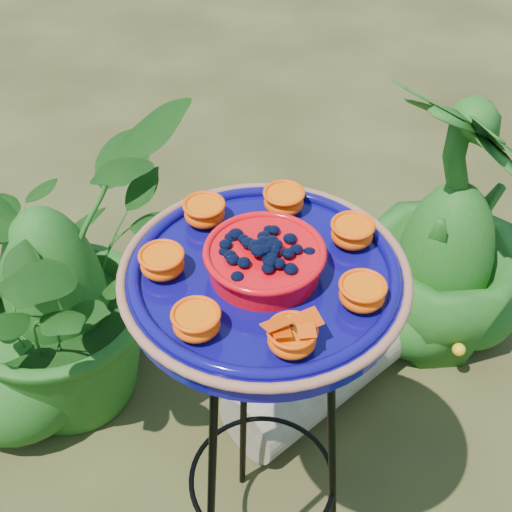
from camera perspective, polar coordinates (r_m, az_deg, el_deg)
name	(u,v)px	position (r m, az deg, el deg)	size (l,w,h in m)	color
tripod_stand	(263,416)	(1.51, 0.55, -12.68)	(0.38, 0.39, 0.93)	black
feeder_dish	(264,273)	(1.20, 0.68, -1.38)	(0.53, 0.53, 0.11)	#0C0863
driftwood_log	(325,370)	(2.18, 5.57, -9.06)	(0.22, 0.22, 0.65)	tan
shrub_back_left	(51,274)	(2.04, -16.08, -1.43)	(0.81, 0.70, 0.90)	#195416
shrub_back_right	(453,225)	(2.18, 15.45, 2.38)	(0.51, 0.51, 0.91)	#195416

